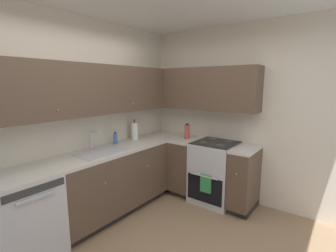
{
  "coord_description": "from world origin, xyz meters",
  "views": [
    {
      "loc": [
        -1.63,
        -1.34,
        1.79
      ],
      "look_at": [
        0.99,
        0.64,
        1.21
      ],
      "focal_mm": 25.87,
      "sensor_mm": 36.0,
      "label": 1
    }
  ],
  "objects_px": {
    "dishwasher": "(25,218)",
    "oil_bottle": "(187,132)",
    "oven_range": "(215,172)",
    "soap_bottle": "(115,139)",
    "paper_towel_roll": "(135,131)"
  },
  "relations": [
    {
      "from": "dishwasher",
      "to": "oil_bottle",
      "type": "bearing_deg",
      "value": -11.81
    },
    {
      "from": "dishwasher",
      "to": "oven_range",
      "type": "xyz_separation_m",
      "value": [
        2.31,
        -0.98,
        0.02
      ]
    },
    {
      "from": "dishwasher",
      "to": "paper_towel_roll",
      "type": "height_order",
      "value": "paper_towel_roll"
    },
    {
      "from": "soap_bottle",
      "to": "paper_towel_roll",
      "type": "xyz_separation_m",
      "value": [
        0.38,
        -0.02,
        0.06
      ]
    },
    {
      "from": "paper_towel_roll",
      "to": "oil_bottle",
      "type": "bearing_deg",
      "value": -49.89
    },
    {
      "from": "soap_bottle",
      "to": "oil_bottle",
      "type": "height_order",
      "value": "oil_bottle"
    },
    {
      "from": "oven_range",
      "to": "paper_towel_roll",
      "type": "bearing_deg",
      "value": 116.06
    },
    {
      "from": "dishwasher",
      "to": "oven_range",
      "type": "distance_m",
      "value": 2.51
    },
    {
      "from": "paper_towel_roll",
      "to": "oil_bottle",
      "type": "height_order",
      "value": "paper_towel_roll"
    },
    {
      "from": "dishwasher",
      "to": "soap_bottle",
      "type": "relative_size",
      "value": 4.88
    },
    {
      "from": "soap_bottle",
      "to": "dishwasher",
      "type": "bearing_deg",
      "value": -172.52
    },
    {
      "from": "dishwasher",
      "to": "paper_towel_roll",
      "type": "xyz_separation_m",
      "value": [
        1.76,
        0.16,
        0.61
      ]
    },
    {
      "from": "paper_towel_roll",
      "to": "oven_range",
      "type": "bearing_deg",
      "value": -63.94
    },
    {
      "from": "soap_bottle",
      "to": "paper_towel_roll",
      "type": "height_order",
      "value": "paper_towel_roll"
    },
    {
      "from": "dishwasher",
      "to": "oven_range",
      "type": "bearing_deg",
      "value": -22.97
    }
  ]
}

